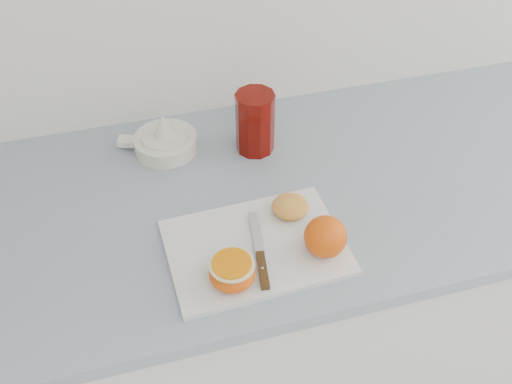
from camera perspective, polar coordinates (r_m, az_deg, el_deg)
counter at (r=1.49m, az=-1.87°, el=-12.71°), size 2.42×0.64×0.89m
cutting_board at (r=1.04m, az=-0.03°, el=-5.55°), size 0.32×0.24×0.01m
whole_orange at (r=1.00m, az=6.95°, el=-4.47°), size 0.08×0.08×0.08m
half_orange at (r=0.96m, az=-2.40°, el=-8.01°), size 0.08×0.08×0.05m
squeezed_shell at (r=1.08m, az=3.45°, el=-1.44°), size 0.07×0.07×0.03m
paring_knife at (r=1.00m, az=0.55°, el=-7.11°), size 0.04×0.18×0.01m
citrus_juicer at (r=1.25m, az=-9.13°, el=5.13°), size 0.17×0.14×0.09m
red_tumbler at (r=1.22m, az=-0.09°, el=6.77°), size 0.08×0.08×0.14m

